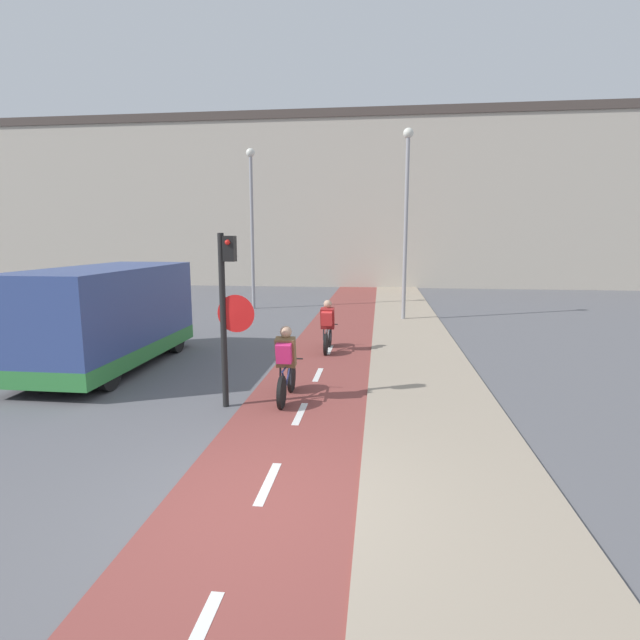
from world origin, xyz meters
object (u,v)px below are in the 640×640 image
(street_lamp_sidewalk, at_px, (406,205))
(van, at_px, (107,319))
(street_lamp_far, at_px, (252,212))
(cyclist_far, at_px, (328,326))
(traffic_light_pole, at_px, (227,301))
(cyclist_near, at_px, (286,365))

(street_lamp_sidewalk, xyz_separation_m, van, (-7.18, -7.79, -3.01))
(street_lamp_far, xyz_separation_m, van, (-0.89, -10.07, -2.91))
(cyclist_far, xyz_separation_m, van, (-4.92, -2.28, 0.48))
(traffic_light_pole, height_order, cyclist_near, traffic_light_pole)
(traffic_light_pole, xyz_separation_m, street_lamp_sidewalk, (3.54, 10.13, 2.24))
(street_lamp_far, bearing_deg, street_lamp_sidewalk, -19.90)
(cyclist_far, distance_m, van, 5.45)
(cyclist_near, height_order, van, van)
(cyclist_near, xyz_separation_m, cyclist_far, (0.34, 4.17, -0.01))
(street_lamp_sidewalk, relative_size, cyclist_near, 4.26)
(traffic_light_pole, height_order, street_lamp_far, street_lamp_far)
(street_lamp_far, relative_size, cyclist_near, 4.14)
(cyclist_far, bearing_deg, traffic_light_pole, -105.61)
(street_lamp_far, relative_size, street_lamp_sidewalk, 0.97)
(traffic_light_pole, bearing_deg, street_lamp_far, 102.49)
(street_lamp_sidewalk, bearing_deg, van, -132.65)
(street_lamp_far, bearing_deg, cyclist_near, -72.80)
(cyclist_near, bearing_deg, van, 157.61)
(street_lamp_far, height_order, street_lamp_sidewalk, street_lamp_sidewalk)
(traffic_light_pole, relative_size, cyclist_far, 2.00)
(traffic_light_pole, bearing_deg, cyclist_near, 24.98)
(street_lamp_far, relative_size, van, 1.27)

